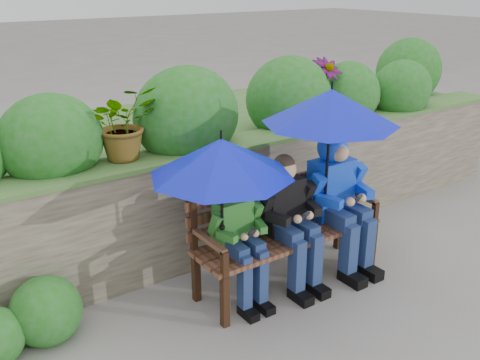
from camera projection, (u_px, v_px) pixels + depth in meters
ground at (247, 293)px, 4.31m from camera, size 60.00×60.00×0.00m
garden_backdrop at (153, 166)px, 5.31m from camera, size 8.00×2.85×1.77m
park_bench at (284, 226)px, 4.36m from camera, size 1.64×0.48×0.86m
boy_left at (239, 235)px, 4.02m from camera, size 0.42×0.49×1.00m
boy_middle at (290, 216)px, 4.25m from camera, size 0.50×0.58×1.10m
boy_right at (338, 192)px, 4.51m from camera, size 0.56×0.68×1.19m
umbrella_left at (221, 158)px, 3.70m from camera, size 1.04×1.04×0.75m
umbrella_right at (331, 107)px, 4.12m from camera, size 1.08×1.08×0.97m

